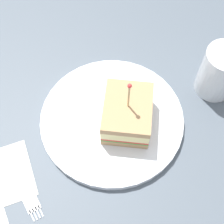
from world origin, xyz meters
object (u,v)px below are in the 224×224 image
object	(u,v)px
sandwich_half_center	(127,114)
drink_glass	(219,74)
napkin	(4,176)
fork	(26,191)
plate	(112,119)

from	to	relation	value
sandwich_half_center	drink_glass	size ratio (longest dim) A/B	1.30
napkin	fork	xyz separation A→B (cm)	(4.22, 2.23, 0.10)
napkin	fork	distance (cm)	4.77
sandwich_half_center	drink_glass	xyz separation A→B (cm)	(1.16, 18.64, 0.10)
plate	fork	distance (cm)	18.97
fork	plate	bearing A→B (deg)	102.99
plate	sandwich_half_center	world-z (taller)	sandwich_half_center
fork	drink_glass	bearing A→B (deg)	91.71
drink_glass	napkin	size ratio (longest dim) A/B	0.95
sandwich_half_center	drink_glass	world-z (taller)	sandwich_half_center
sandwich_half_center	fork	size ratio (longest dim) A/B	0.94
napkin	drink_glass	bearing A→B (deg)	85.77
plate	fork	size ratio (longest dim) A/B	1.90
sandwich_half_center	napkin	xyz separation A→B (cm)	(-1.89, -22.59, -4.12)
plate	fork	xyz separation A→B (cm)	(4.26, -18.48, -0.52)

